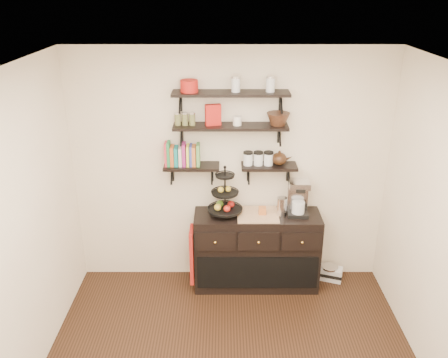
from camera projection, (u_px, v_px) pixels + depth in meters
ceiling at (234, 77)px, 3.14m from camera, size 3.50×3.50×0.02m
back_wall at (230, 169)px, 5.27m from camera, size 3.50×0.02×2.70m
left_wall at (7, 253)px, 3.66m from camera, size 0.02×3.50×2.70m
shelf_top at (231, 94)px, 4.81m from camera, size 1.20×0.27×0.23m
shelf_mid at (231, 127)px, 4.95m from camera, size 1.20×0.27×0.23m
shelf_low_left at (192, 167)px, 5.13m from camera, size 0.60×0.25×0.23m
shelf_low_right at (269, 167)px, 5.13m from camera, size 0.60×0.25×0.23m
cookbooks at (183, 155)px, 5.08m from camera, size 0.36×0.15×0.26m
glass_canisters at (258, 159)px, 5.10m from camera, size 0.32×0.10×0.13m
sideboard at (257, 250)px, 5.40m from camera, size 1.40×0.50×0.92m
fruit_stand at (225, 199)px, 5.16m from camera, size 0.38×0.38×0.56m
candle at (262, 210)px, 5.21m from camera, size 0.08×0.08×0.08m
coffee_maker at (298, 198)px, 5.18m from camera, size 0.23×0.22×0.41m
thermal_carafe at (282, 207)px, 5.17m from camera, size 0.11×0.11×0.22m
apron at (192, 254)px, 5.31m from camera, size 0.04×0.27×0.64m
radio at (329, 273)px, 5.63m from camera, size 0.33×0.25×0.18m
recipe_box at (213, 115)px, 4.89m from camera, size 0.17×0.10×0.22m
walnut_bowl at (278, 119)px, 4.91m from camera, size 0.24×0.24×0.13m
ramekins at (237, 121)px, 4.92m from camera, size 0.09×0.09×0.10m
teapot at (279, 158)px, 5.09m from camera, size 0.24×0.20×0.16m
red_pot at (189, 86)px, 4.78m from camera, size 0.18×0.18×0.12m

